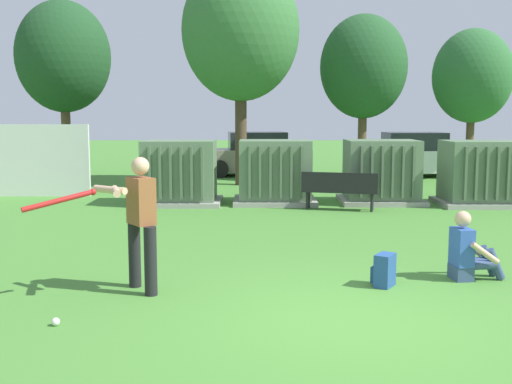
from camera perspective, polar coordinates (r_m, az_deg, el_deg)
ground_plane at (r=7.08m, az=8.39°, el=-11.66°), size 96.00×96.00×0.00m
fence_panel at (r=18.55m, az=-22.48°, el=2.70°), size 4.80×0.12×2.00m
transformer_west at (r=15.80m, az=-7.24°, el=1.73°), size 2.10×1.70×1.62m
transformer_mid_west at (r=15.84m, az=1.56°, el=1.80°), size 2.10×1.70×1.62m
transformer_mid_east at (r=16.22m, az=11.29°, el=1.79°), size 2.10×1.70×1.62m
transformer_east at (r=16.49m, az=19.84°, el=1.58°), size 2.10×1.70×1.62m
park_bench at (r=14.78m, az=7.53°, el=0.36°), size 1.84×0.83×0.92m
batter at (r=8.01m, az=-11.08°, el=-2.29°), size 1.44×1.16×1.74m
sports_ball at (r=7.17m, az=-18.18°, el=-11.33°), size 0.09×0.09×0.09m
seated_spectator at (r=9.07m, az=18.84°, el=-5.30°), size 0.75×0.59×0.96m
backpack at (r=8.44m, az=11.55°, el=-7.11°), size 0.36×0.38×0.44m
tree_left at (r=22.87m, az=-17.54°, el=11.78°), size 3.23×3.23×6.18m
tree_center_left at (r=20.11m, az=-1.62°, el=14.60°), size 3.71×3.71×7.10m
tree_center_right at (r=21.68m, az=9.71°, el=11.29°), size 2.95×2.95×5.63m
tree_right at (r=22.99m, az=19.17°, el=10.04°), size 2.73×2.73×5.21m
parked_car_leftmost at (r=23.17m, az=-0.35°, el=3.42°), size 4.35×2.25×1.62m
parked_car_left_of_center at (r=23.40m, az=13.90°, el=3.25°), size 4.25×2.02×1.62m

